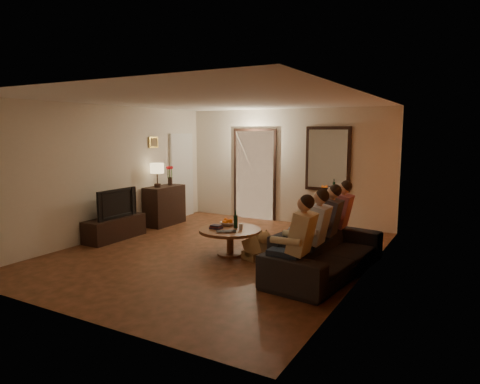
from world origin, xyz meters
The scene contains 33 objects.
floor centered at (0.00, 0.00, 0.00)m, with size 5.00×6.00×0.01m, color #3B2410.
ceiling centered at (0.00, 0.00, 2.60)m, with size 5.00×6.00×0.01m, color white.
back_wall centered at (0.00, 3.00, 1.30)m, with size 5.00×0.02×2.60m, color beige.
front_wall centered at (0.00, -3.00, 1.30)m, with size 5.00×0.02×2.60m, color beige.
left_wall centered at (-2.50, 0.00, 1.30)m, with size 0.02×6.00×2.60m, color beige.
right_wall centered at (2.50, 0.00, 1.30)m, with size 0.02×6.00×2.60m, color beige.
orange_accent centered at (2.49, 0.00, 1.30)m, with size 0.01×6.00×2.60m, color orange.
kitchen_doorway centered at (-0.80, 2.98, 1.05)m, with size 1.00×0.06×2.10m, color #FFE0A5.
door_trim centered at (-0.80, 2.97, 1.05)m, with size 1.12×0.04×2.22m, color black.
fridge_glimpse centered at (-0.55, 2.98, 0.90)m, with size 0.45×0.03×1.70m, color silver.
mirror_frame centered at (1.00, 2.96, 1.50)m, with size 1.00×0.05×1.40m, color black.
mirror_glass centered at (1.00, 2.93, 1.50)m, with size 0.86×0.02×1.26m, color white.
white_door centered at (-2.46, 2.30, 1.02)m, with size 0.06×0.85×2.04m, color white.
framed_art centered at (-2.47, 1.30, 1.85)m, with size 0.03×0.28×0.24m, color #B28C33.
art_canvas centered at (-2.46, 1.30, 1.85)m, with size 0.01×0.22×0.18m, color brown.
dresser centered at (-2.25, 1.36, 0.44)m, with size 0.45×0.98×0.87m, color black.
table_lamp centered at (-2.25, 1.14, 1.14)m, with size 0.30×0.30×0.54m, color beige, non-canonical shape.
flower_vase centered at (-2.25, 1.58, 1.09)m, with size 0.14×0.14×0.44m, color red, non-canonical shape.
tv_stand centered at (-2.25, -0.17, 0.21)m, with size 0.45×1.29×0.43m, color black.
tv centered at (-2.25, -0.17, 0.71)m, with size 0.13×0.98×0.56m, color black.
sofa centered at (2.00, -0.14, 0.35)m, with size 0.92×2.36×0.69m, color black.
person_a centered at (1.90, -1.04, 0.60)m, with size 0.60×0.40×1.20m, color tan, non-canonical shape.
person_b centered at (1.90, -0.44, 0.60)m, with size 0.60×0.40×1.20m, color tan, non-canonical shape.
person_c centered at (1.90, 0.16, 0.60)m, with size 0.60×0.40×1.20m, color tan, non-canonical shape.
person_d centered at (1.90, 0.76, 0.60)m, with size 0.60×0.40×1.20m, color tan, non-canonical shape.
dog centered at (0.81, -0.11, 0.28)m, with size 0.56×0.24×0.56m, color #966545, non-canonical shape.
coffee_table centered at (0.27, 0.02, 0.23)m, with size 1.06×1.06×0.45m, color brown.
bowl centered at (0.09, 0.24, 0.48)m, with size 0.26×0.26×0.06m, color white.
oranges centered at (0.09, 0.24, 0.55)m, with size 0.20×0.20×0.08m, color orange, non-canonical shape.
wine_bottle centered at (0.32, 0.12, 0.60)m, with size 0.07×0.07×0.31m, color black, non-canonical shape.
wine_glass centered at (0.45, 0.07, 0.50)m, with size 0.06×0.06×0.10m, color silver.
book_stack centered at (0.05, -0.08, 0.48)m, with size 0.20×0.15×0.07m, color black, non-canonical shape.
laptop centered at (0.37, -0.26, 0.46)m, with size 0.33×0.21×0.03m, color black.
Camera 1 is at (3.89, -6.08, 2.09)m, focal length 32.00 mm.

